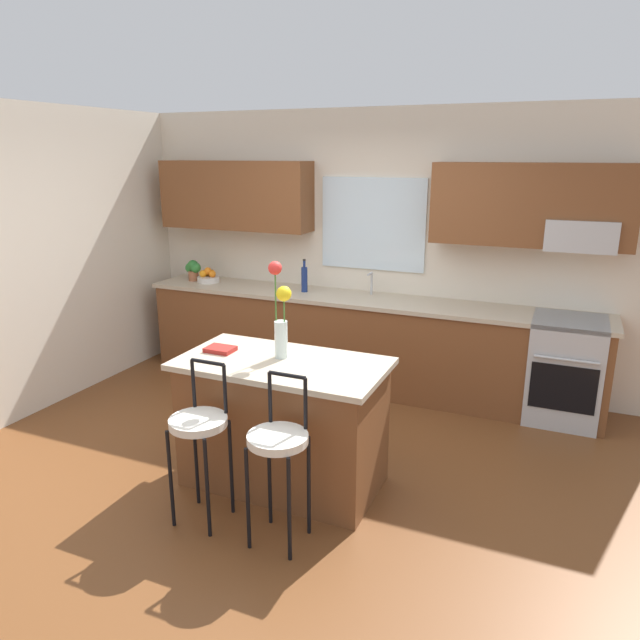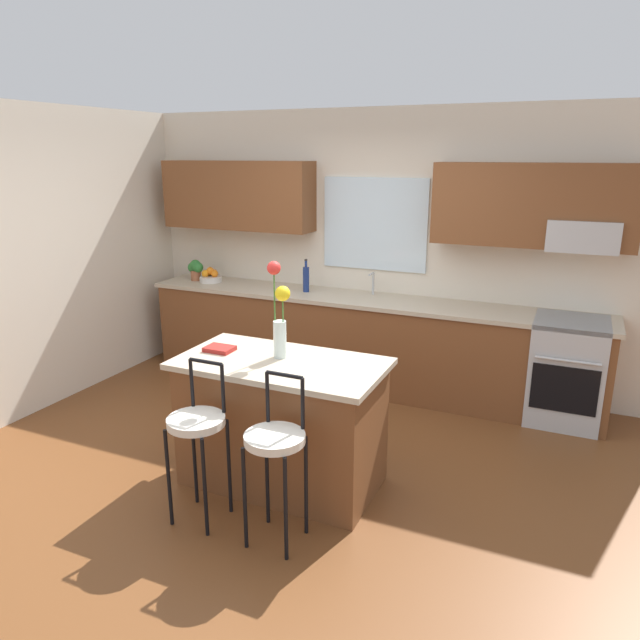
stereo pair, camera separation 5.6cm
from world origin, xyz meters
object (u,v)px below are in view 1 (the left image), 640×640
object	(u,v)px
fruit_bowl_oranges	(208,277)
cookbook	(220,349)
bottle_olive_oil	(304,279)
flower_vase	(281,313)
potted_plant_small	(193,269)
oven_range	(564,370)
bar_stool_near	(199,429)
kitchen_island	(283,422)
bar_stool_middle	(278,446)

from	to	relation	value
fruit_bowl_oranges	cookbook	bearing A→B (deg)	-54.23
cookbook	bottle_olive_oil	world-z (taller)	bottle_olive_oil
flower_vase	potted_plant_small	xyz separation A→B (m)	(-2.03, 1.86, -0.18)
oven_range	cookbook	bearing A→B (deg)	-140.28
bar_stool_near	potted_plant_small	distance (m)	3.12
kitchen_island	bottle_olive_oil	size ratio (longest dim) A/B	4.25
oven_range	cookbook	distance (m)	3.00
bar_stool_middle	potted_plant_small	bearing A→B (deg)	132.89
cookbook	potted_plant_small	distance (m)	2.48
bar_stool_near	flower_vase	xyz separation A→B (m)	(0.24, 0.66, 0.60)
bar_stool_near	potted_plant_small	bearing A→B (deg)	125.41
bar_stool_middle	flower_vase	bearing A→B (deg)	115.17
cookbook	bar_stool_middle	bearing A→B (deg)	-38.12
flower_vase	fruit_bowl_oranges	world-z (taller)	flower_vase
bar_stool_middle	fruit_bowl_oranges	bearing A→B (deg)	130.45
bar_stool_near	flower_vase	distance (m)	0.93
flower_vase	kitchen_island	bearing A→B (deg)	-61.18
kitchen_island	flower_vase	world-z (taller)	flower_vase
bar_stool_middle	fruit_bowl_oranges	size ratio (longest dim) A/B	4.34
oven_range	potted_plant_small	size ratio (longest dim) A/B	4.01
kitchen_island	bar_stool_near	world-z (taller)	bar_stool_near
kitchen_island	bottle_olive_oil	xyz separation A→B (m)	(-0.72, 1.92, 0.59)
kitchen_island	bottle_olive_oil	world-z (taller)	bottle_olive_oil
bar_stool_near	bottle_olive_oil	distance (m)	2.59
bar_stool_near	potted_plant_small	xyz separation A→B (m)	(-1.79, 2.52, 0.42)
potted_plant_small	cookbook	bearing A→B (deg)	-50.63
flower_vase	potted_plant_small	distance (m)	2.76
potted_plant_small	bar_stool_middle	bearing A→B (deg)	-47.11
flower_vase	bottle_olive_oil	world-z (taller)	flower_vase
fruit_bowl_oranges	flower_vase	bearing A→B (deg)	-45.33
bar_stool_middle	potted_plant_small	size ratio (longest dim) A/B	4.54
oven_range	potted_plant_small	bearing A→B (deg)	179.63
bottle_olive_oil	kitchen_island	bearing A→B (deg)	-69.51
bar_stool_near	bottle_olive_oil	xyz separation A→B (m)	(-0.44, 2.52, 0.42)
fruit_bowl_oranges	potted_plant_small	size ratio (longest dim) A/B	1.05
bar_stool_middle	cookbook	distance (m)	1.02
flower_vase	fruit_bowl_oranges	distance (m)	2.63
cookbook	potted_plant_small	world-z (taller)	potted_plant_small
fruit_bowl_oranges	bottle_olive_oil	world-z (taller)	bottle_olive_oil
kitchen_island	fruit_bowl_oranges	world-z (taller)	fruit_bowl_oranges
flower_vase	potted_plant_small	world-z (taller)	flower_vase
kitchen_island	bar_stool_near	size ratio (longest dim) A/B	1.36
potted_plant_small	flower_vase	bearing A→B (deg)	-42.47
fruit_bowl_oranges	potted_plant_small	xyz separation A→B (m)	(-0.19, -0.00, 0.07)
bar_stool_near	fruit_bowl_oranges	world-z (taller)	fruit_bowl_oranges
potted_plant_small	fruit_bowl_oranges	bearing A→B (deg)	0.82
bar_stool_middle	bottle_olive_oil	xyz separation A→B (m)	(-0.99, 2.52, 0.42)
bar_stool_middle	cookbook	xyz separation A→B (m)	(-0.77, 0.60, 0.30)
kitchen_island	fruit_bowl_oranges	xyz separation A→B (m)	(-1.88, 1.93, 0.51)
cookbook	bottle_olive_oil	size ratio (longest dim) A/B	0.60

